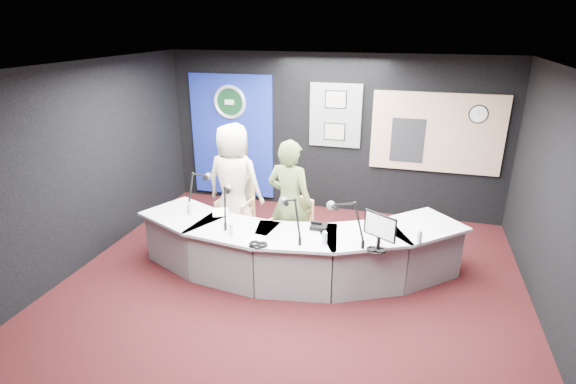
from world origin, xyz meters
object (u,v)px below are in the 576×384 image
(armchair_left, at_px, (235,210))
(person_man, at_px, (234,183))
(armchair_right, at_px, (290,234))
(person_woman, at_px, (290,203))
(broadcast_desk, at_px, (294,249))

(armchair_left, height_order, person_man, person_man)
(armchair_right, bearing_deg, person_woman, 0.00)
(armchair_left, relative_size, armchair_right, 1.07)
(armchair_left, height_order, armchair_right, armchair_left)
(broadcast_desk, distance_m, armchair_right, 0.34)
(person_woman, bearing_deg, person_man, -15.97)
(armchair_left, bearing_deg, person_man, 0.00)
(broadcast_desk, bearing_deg, person_woman, 114.91)
(broadcast_desk, height_order, armchair_right, armchair_right)
(armchair_right, distance_m, person_woman, 0.47)
(broadcast_desk, xyz_separation_m, person_woman, (-0.14, 0.30, 0.54))
(armchair_right, relative_size, person_woman, 0.48)
(armchair_left, distance_m, armchair_right, 1.17)
(broadcast_desk, xyz_separation_m, person_man, (-1.18, 0.83, 0.56))
(broadcast_desk, xyz_separation_m, armchair_left, (-1.18, 0.83, 0.10))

